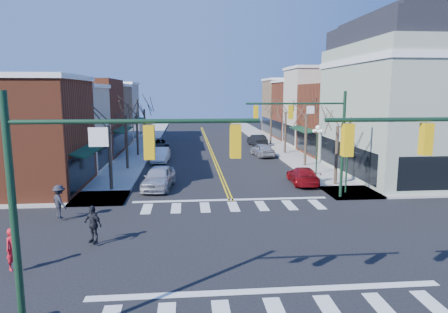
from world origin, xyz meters
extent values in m
plane|color=black|center=(0.00, 0.00, 0.00)|extent=(160.00, 160.00, 0.00)
cube|color=#9E9B93|center=(-8.75, 20.00, 0.07)|extent=(3.50, 70.00, 0.15)
cube|color=#9E9B93|center=(8.75, 20.00, 0.07)|extent=(3.50, 70.00, 0.15)
cube|color=maroon|center=(-15.50, 11.75, 4.00)|extent=(10.00, 8.50, 8.00)
cube|color=#BBAF9A|center=(-15.50, 19.50, 3.75)|extent=(10.00, 7.00, 7.50)
cube|color=maroon|center=(-15.50, 27.50, 4.25)|extent=(10.00, 9.00, 8.50)
cube|color=#987954|center=(-15.50, 35.75, 3.90)|extent=(10.00, 7.50, 7.80)
cube|color=#BBAF9A|center=(-15.50, 43.50, 4.10)|extent=(10.00, 8.00, 8.20)
cube|color=maroon|center=(15.50, 25.75, 4.00)|extent=(10.00, 8.50, 8.00)
cube|color=#BBAF9A|center=(15.50, 33.50, 5.00)|extent=(10.00, 7.00, 10.00)
cube|color=maroon|center=(15.50, 41.00, 4.25)|extent=(10.00, 8.00, 8.50)
cube|color=#987954|center=(15.50, 49.00, 4.50)|extent=(10.00, 8.00, 9.00)
cube|color=#96A18B|center=(16.50, 14.50, 5.50)|extent=(12.00, 14.00, 11.00)
cube|color=white|center=(16.50, 14.50, 9.60)|extent=(12.25, 14.25, 0.50)
cube|color=black|center=(16.50, 14.50, 11.90)|extent=(11.40, 13.40, 1.80)
cube|color=black|center=(16.50, 14.50, 13.00)|extent=(9.80, 11.80, 0.60)
cylinder|color=#14331E|center=(-7.40, -7.40, 3.60)|extent=(0.20, 0.20, 7.20)
cylinder|color=#14331E|center=(-4.15, -7.40, 6.40)|extent=(6.50, 0.12, 0.12)
cube|color=gold|center=(-3.83, -7.40, 5.85)|extent=(0.28, 0.28, 0.90)
cube|color=gold|center=(-1.55, -7.40, 5.85)|extent=(0.28, 0.28, 0.90)
cylinder|color=#14331E|center=(4.15, -7.40, 6.40)|extent=(6.50, 0.12, 0.12)
cube|color=gold|center=(3.83, -7.40, 5.85)|extent=(0.28, 0.28, 0.90)
cube|color=gold|center=(1.55, -7.40, 5.85)|extent=(0.28, 0.28, 0.90)
cylinder|color=#14331E|center=(7.40, 7.40, 3.60)|extent=(0.20, 0.20, 7.20)
cylinder|color=#14331E|center=(4.15, 7.40, 6.40)|extent=(6.50, 0.12, 0.12)
cube|color=gold|center=(3.83, 7.40, 5.85)|extent=(0.28, 0.28, 0.90)
cube|color=gold|center=(1.55, 7.40, 5.85)|extent=(0.28, 0.28, 0.90)
cylinder|color=#14331E|center=(8.20, 8.50, 2.00)|extent=(0.12, 0.12, 4.00)
sphere|color=white|center=(8.20, 8.50, 4.15)|extent=(0.36, 0.36, 0.36)
cylinder|color=#14331E|center=(8.20, 15.00, 2.00)|extent=(0.12, 0.12, 4.00)
sphere|color=white|center=(8.20, 15.00, 4.15)|extent=(0.36, 0.36, 0.36)
cylinder|color=#382B21|center=(-8.40, 11.00, 2.38)|extent=(0.24, 0.24, 4.76)
cylinder|color=#382B21|center=(-8.40, 19.00, 2.52)|extent=(0.24, 0.24, 5.04)
cylinder|color=#382B21|center=(-8.40, 27.00, 2.27)|extent=(0.24, 0.24, 4.55)
cylinder|color=#382B21|center=(-8.40, 35.00, 2.45)|extent=(0.24, 0.24, 4.90)
cylinder|color=#382B21|center=(8.40, 11.00, 2.31)|extent=(0.24, 0.24, 4.62)
cylinder|color=#382B21|center=(8.40, 19.00, 2.59)|extent=(0.24, 0.24, 5.18)
cylinder|color=#382B21|center=(8.40, 27.00, 2.42)|extent=(0.24, 0.24, 4.83)
cylinder|color=#382B21|center=(8.40, 35.00, 2.48)|extent=(0.24, 0.24, 4.97)
imported|color=silver|center=(-5.01, 11.41, 0.84)|extent=(2.64, 5.17, 1.69)
imported|color=white|center=(-5.60, 22.78, 0.74)|extent=(1.76, 4.53, 1.47)
imported|color=black|center=(-6.40, 31.10, 0.73)|extent=(3.00, 5.49, 1.46)
imported|color=maroon|center=(6.12, 11.93, 0.67)|extent=(2.11, 4.70, 1.34)
imported|color=#B8B8BD|center=(5.46, 25.42, 0.75)|extent=(2.31, 4.58, 1.50)
imported|color=black|center=(6.40, 34.22, 0.75)|extent=(2.18, 4.75, 1.51)
imported|color=red|center=(-9.78, -2.20, 1.00)|extent=(0.69, 0.74, 1.69)
imported|color=black|center=(-7.30, 0.45, 1.04)|extent=(1.11, 0.95, 1.78)
imported|color=black|center=(-10.00, 4.37, 1.10)|extent=(1.35, 1.38, 1.90)
camera|label=1|loc=(-2.82, -17.92, 7.17)|focal=32.00mm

